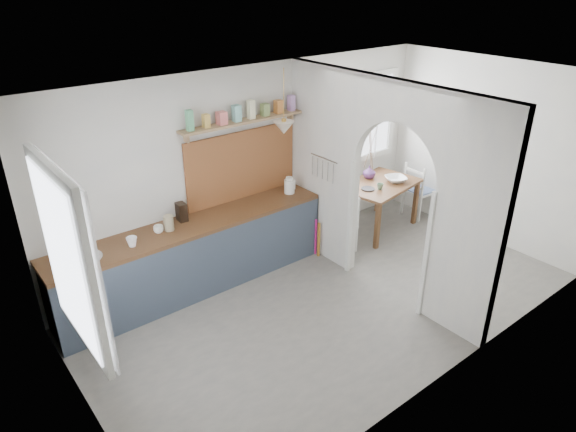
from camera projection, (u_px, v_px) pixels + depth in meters
floor at (333, 301)px, 6.24m from camera, size 5.80×3.20×0.01m
ceiling at (343, 85)px, 5.10m from camera, size 5.80×3.20×0.01m
walls at (338, 204)px, 5.67m from camera, size 5.81×3.21×2.60m
partition at (378, 175)px, 6.04m from camera, size 0.12×3.20×2.60m
kitchen_window at (66, 260)px, 3.91m from camera, size 0.10×1.16×1.50m
nook_window at (354, 120)px, 7.64m from camera, size 1.76×0.10×1.30m
counter at (194, 255)px, 6.34m from camera, size 3.50×0.60×0.90m
sink at (83, 259)px, 5.40m from camera, size 0.40×0.40×0.02m
backsplash at (242, 165)px, 6.64m from camera, size 1.65×0.03×0.90m
shelf at (244, 117)px, 6.29m from camera, size 1.75×0.20×0.21m
pendant_lamp at (284, 128)px, 6.31m from camera, size 0.26×0.26×0.16m
utensil_rail at (324, 158)px, 6.58m from camera, size 0.02×0.50×0.02m
dining_table at (378, 206)px, 7.82m from camera, size 1.32×0.99×0.75m
chair_left at (341, 221)px, 7.25m from camera, size 0.50×0.50×0.84m
chair_right at (420, 189)px, 8.23m from camera, size 0.42×0.42×0.89m
kettle at (289, 185)px, 6.91m from camera, size 0.22×0.19×0.23m
mug_a at (132, 242)px, 5.60m from camera, size 0.13×0.13×0.11m
mug_b at (159, 229)px, 5.89m from camera, size 0.14×0.14×0.09m
knife_block at (182, 212)px, 6.15m from camera, size 0.11×0.15×0.23m
jar at (169, 223)px, 5.94m from camera, size 0.12×0.12×0.18m
towel_magenta at (316, 237)px, 7.14m from camera, size 0.02×0.03×0.54m
towel_orange at (319, 240)px, 7.10m from camera, size 0.02×0.03×0.54m
bowl at (396, 179)px, 7.70m from camera, size 0.41×0.41×0.08m
table_cup at (380, 186)px, 7.43m from camera, size 0.10×0.10×0.09m
plate at (368, 189)px, 7.45m from camera, size 0.22×0.22×0.02m
vase at (369, 172)px, 7.80m from camera, size 0.20×0.20×0.20m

